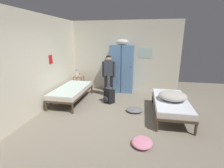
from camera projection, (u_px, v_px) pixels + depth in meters
ground_plane at (110, 122)px, 4.24m from camera, size 9.23×9.23×0.00m
room_backdrop at (80, 61)px, 5.27m from camera, size 4.37×5.83×2.78m
locker_bank at (122, 68)px, 6.45m from camera, size 0.90×0.55×2.07m
shelf_unit at (79, 82)px, 6.82m from camera, size 0.38×0.30×0.57m
bed_left_rear at (72, 90)px, 5.57m from camera, size 0.90×1.90×0.49m
bed_right at (171, 103)px, 4.51m from camera, size 0.90×1.90×0.49m
bedding_heap at (173, 96)px, 4.40m from camera, size 0.74×0.71×0.23m
person_traveler at (109, 72)px, 5.91m from camera, size 0.48×0.22×1.52m
water_bottle at (77, 74)px, 6.76m from camera, size 0.08×0.08×0.26m
lotion_bottle at (80, 75)px, 6.69m from camera, size 0.06×0.06×0.14m
backpack_black at (109, 95)px, 5.46m from camera, size 0.41×0.42×0.55m
clothes_pile_pink at (142, 142)px, 3.32m from camera, size 0.43×0.47×0.12m
clothes_pile_grey at (134, 110)px, 4.84m from camera, size 0.48×0.43×0.11m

